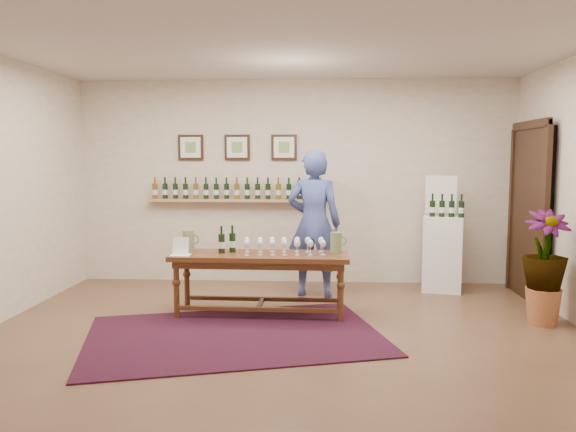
# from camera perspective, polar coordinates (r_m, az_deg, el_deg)

# --- Properties ---
(ground) EXTENTS (6.00, 6.00, 0.00)m
(ground) POSITION_cam_1_polar(r_m,az_deg,el_deg) (5.56, -0.48, -12.20)
(ground) COLOR brown
(ground) RESTS_ON ground
(room_shell) EXTENTS (6.00, 6.00, 6.00)m
(room_shell) POSITION_cam_1_polar(r_m,az_deg,el_deg) (7.37, 17.11, 0.89)
(room_shell) COLOR beige
(room_shell) RESTS_ON ground
(rug) EXTENTS (3.20, 2.56, 0.01)m
(rug) POSITION_cam_1_polar(r_m,az_deg,el_deg) (5.62, -5.45, -11.96)
(rug) COLOR #4E0D12
(rug) RESTS_ON ground
(tasting_table) EXTENTS (1.95, 0.65, 0.69)m
(tasting_table) POSITION_cam_1_polar(r_m,az_deg,el_deg) (6.18, -2.84, -4.78)
(tasting_table) COLOR #402010
(tasting_table) RESTS_ON ground
(table_glasses) EXTENTS (1.28, 0.39, 0.17)m
(table_glasses) POSITION_cam_1_polar(r_m,az_deg,el_deg) (6.16, -0.38, -3.03)
(table_glasses) COLOR white
(table_glasses) RESTS_ON tasting_table
(table_bottles) EXTENTS (0.26, 0.15, 0.27)m
(table_bottles) POSITION_cam_1_polar(r_m,az_deg,el_deg) (6.25, -6.22, -2.48)
(table_bottles) COLOR black
(table_bottles) RESTS_ON tasting_table
(pitcher_left) EXTENTS (0.17, 0.17, 0.24)m
(pitcher_left) POSITION_cam_1_polar(r_m,az_deg,el_deg) (6.36, -10.08, -2.53)
(pitcher_left) COLOR #6F7F4F
(pitcher_left) RESTS_ON tasting_table
(pitcher_right) EXTENTS (0.15, 0.15, 0.23)m
(pitcher_right) POSITION_cam_1_polar(r_m,az_deg,el_deg) (6.22, 4.90, -2.70)
(pitcher_right) COLOR #6F7F4F
(pitcher_right) RESTS_ON tasting_table
(menu_card) EXTENTS (0.22, 0.16, 0.19)m
(menu_card) POSITION_cam_1_polar(r_m,az_deg,el_deg) (6.17, -10.85, -3.02)
(menu_card) COLOR white
(menu_card) RESTS_ON tasting_table
(display_pedestal) EXTENTS (0.58, 0.58, 0.97)m
(display_pedestal) POSITION_cam_1_polar(r_m,az_deg,el_deg) (7.63, 15.36, -3.70)
(display_pedestal) COLOR white
(display_pedestal) RESTS_ON ground
(pedestal_bottles) EXTENTS (0.34, 0.15, 0.33)m
(pedestal_bottles) POSITION_cam_1_polar(r_m,az_deg,el_deg) (7.50, 15.84, 1.15)
(pedestal_bottles) COLOR black
(pedestal_bottles) RESTS_ON display_pedestal
(info_sign) EXTENTS (0.40, 0.10, 0.55)m
(info_sign) POSITION_cam_1_polar(r_m,az_deg,el_deg) (7.66, 15.29, 2.11)
(info_sign) COLOR white
(info_sign) RESTS_ON display_pedestal
(potted_plant) EXTENTS (0.56, 0.56, 1.03)m
(potted_plant) POSITION_cam_1_polar(r_m,az_deg,el_deg) (6.40, 24.62, -4.76)
(potted_plant) COLOR #A55C37
(potted_plant) RESTS_ON ground
(person) EXTENTS (0.72, 0.51, 1.84)m
(person) POSITION_cam_1_polar(r_m,az_deg,el_deg) (7.00, 2.66, -0.78)
(person) COLOR #3B4A8C
(person) RESTS_ON ground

